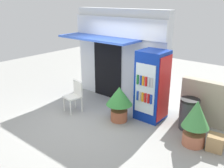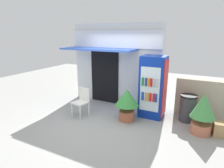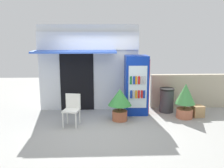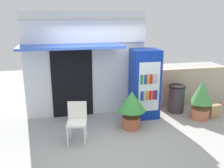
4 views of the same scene
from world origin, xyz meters
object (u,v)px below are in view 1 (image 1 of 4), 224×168
Objects in this scene: drink_cooler at (152,86)px; potted_plant_near_shop at (119,100)px; potted_plant_curbside at (196,120)px; trash_bin at (189,114)px; cardboard_box at (215,143)px; plastic_chair at (75,94)px.

drink_cooler reaches higher than potted_plant_near_shop.
potted_plant_curbside is 0.76m from trash_bin.
trash_bin is at bearing 148.02° from cardboard_box.
drink_cooler is at bearing 159.98° from potted_plant_curbside.
potted_plant_near_shop reaches higher than trash_bin.
plastic_chair is 0.83× the size of potted_plant_curbside.
plastic_chair is 1.11× the size of trash_bin.
potted_plant_near_shop is 1.20× the size of trash_bin.
drink_cooler is 0.93m from potted_plant_near_shop.
trash_bin is (1.02, 0.10, -0.53)m from drink_cooler.
potted_plant_curbside reaches higher than potted_plant_near_shop.
cardboard_box is (0.44, 0.09, -0.43)m from potted_plant_curbside.
drink_cooler reaches higher than trash_bin.
trash_bin reaches higher than cardboard_box.
potted_plant_curbside is at bearing 4.06° from potted_plant_near_shop.
trash_bin is (1.59, 0.75, -0.19)m from potted_plant_near_shop.
potted_plant_curbside reaches higher than cardboard_box.
drink_cooler is at bearing -174.57° from trash_bin.
drink_cooler is 1.54m from potted_plant_curbside.
plastic_chair is at bearing -166.75° from potted_plant_near_shop.
potted_plant_curbside is (3.34, 0.46, 0.10)m from plastic_chair.
cardboard_box is (0.84, -0.52, -0.22)m from trash_bin.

